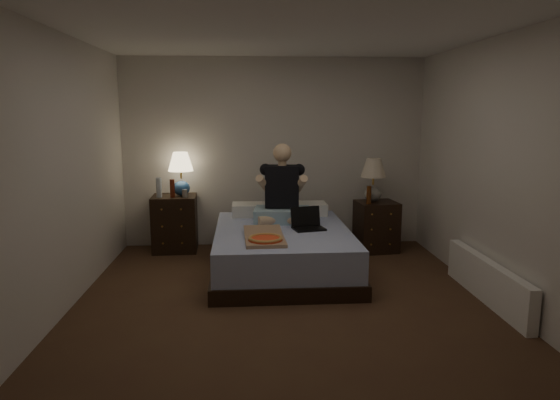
{
  "coord_description": "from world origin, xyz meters",
  "views": [
    {
      "loc": [
        -0.34,
        -4.42,
        1.8
      ],
      "look_at": [
        0.0,
        0.9,
        0.85
      ],
      "focal_mm": 32.0,
      "sensor_mm": 36.0,
      "label": 1
    }
  ],
  "objects": [
    {
      "name": "wall_back",
      "position": [
        0.0,
        2.25,
        1.25
      ],
      "size": [
        4.0,
        0.0,
        2.5
      ],
      "primitive_type": "cube",
      "rotation": [
        1.57,
        0.0,
        0.0
      ],
      "color": "white",
      "rests_on": "ground"
    },
    {
      "name": "lamp_right",
      "position": [
        1.26,
        1.84,
        0.93
      ],
      "size": [
        0.39,
        0.39,
        0.56
      ],
      "primitive_type": null,
      "rotation": [
        0.0,
        0.0,
        0.26
      ],
      "color": "gray",
      "rests_on": "nightstand_right"
    },
    {
      "name": "bed",
      "position": [
        0.03,
        1.03,
        0.25
      ],
      "size": [
        1.51,
        2.0,
        0.5
      ],
      "primitive_type": "cube",
      "rotation": [
        0.0,
        0.0,
        0.01
      ],
      "color": "#5F74BE",
      "rests_on": "floor"
    },
    {
      "name": "pizza_box",
      "position": [
        -0.18,
        0.42,
        0.54
      ],
      "size": [
        0.43,
        0.78,
        0.08
      ],
      "primitive_type": null,
      "rotation": [
        0.0,
        0.0,
        0.04
      ],
      "color": "tan",
      "rests_on": "bed"
    },
    {
      "name": "water_bottle",
      "position": [
        -1.47,
        1.9,
        0.85
      ],
      "size": [
        0.07,
        0.07,
        0.25
      ],
      "primitive_type": "cylinder",
      "color": "silver",
      "rests_on": "nightstand_left"
    },
    {
      "name": "floor",
      "position": [
        0.0,
        0.0,
        0.0
      ],
      "size": [
        4.0,
        4.5,
        0.0
      ],
      "primitive_type": "cube",
      "color": "#523923",
      "rests_on": "ground"
    },
    {
      "name": "beer_bottle_right",
      "position": [
        1.17,
        1.68,
        0.76
      ],
      "size": [
        0.06,
        0.06,
        0.23
      ],
      "primitive_type": "cylinder",
      "color": "#55280C",
      "rests_on": "nightstand_right"
    },
    {
      "name": "lamp_left",
      "position": [
        -1.21,
        2.03,
        1.0
      ],
      "size": [
        0.38,
        0.38,
        0.56
      ],
      "primitive_type": null,
      "rotation": [
        0.0,
        0.0,
        -0.23
      ],
      "color": "#2A599A",
      "rests_on": "nightstand_left"
    },
    {
      "name": "wall_front",
      "position": [
        0.0,
        -2.25,
        1.25
      ],
      "size": [
        4.0,
        0.0,
        2.5
      ],
      "primitive_type": "cube",
      "rotation": [
        -1.57,
        0.0,
        0.0
      ],
      "color": "white",
      "rests_on": "ground"
    },
    {
      "name": "wall_left",
      "position": [
        -2.0,
        0.0,
        1.25
      ],
      "size": [
        0.0,
        4.5,
        2.5
      ],
      "primitive_type": "cube",
      "rotation": [
        1.57,
        0.0,
        1.57
      ],
      "color": "white",
      "rests_on": "ground"
    },
    {
      "name": "wall_right",
      "position": [
        2.0,
        0.0,
        1.25
      ],
      "size": [
        0.0,
        4.5,
        2.5
      ],
      "primitive_type": "cube",
      "rotation": [
        1.57,
        0.0,
        -1.57
      ],
      "color": "white",
      "rests_on": "ground"
    },
    {
      "name": "ceiling",
      "position": [
        0.0,
        0.0,
        2.5
      ],
      "size": [
        4.0,
        4.5,
        0.0
      ],
      "primitive_type": "cube",
      "rotation": [
        3.14,
        0.0,
        0.0
      ],
      "color": "white",
      "rests_on": "ground"
    },
    {
      "name": "soda_can",
      "position": [
        -1.15,
        1.87,
        0.77
      ],
      "size": [
        0.07,
        0.07,
        0.1
      ],
      "primitive_type": "cylinder",
      "color": "#A7A8A3",
      "rests_on": "nightstand_left"
    },
    {
      "name": "nightstand_left",
      "position": [
        -1.3,
        2.0,
        0.36
      ],
      "size": [
        0.58,
        0.52,
        0.72
      ],
      "primitive_type": "cube",
      "rotation": [
        0.0,
        0.0,
        0.04
      ],
      "color": "black",
      "rests_on": "floor"
    },
    {
      "name": "beer_bottle_left",
      "position": [
        -1.3,
        1.88,
        0.84
      ],
      "size": [
        0.06,
        0.06,
        0.23
      ],
      "primitive_type": "cylinder",
      "color": "#5E1D0D",
      "rests_on": "nightstand_left"
    },
    {
      "name": "laptop",
      "position": [
        0.33,
        0.98,
        0.62
      ],
      "size": [
        0.39,
        0.35,
        0.24
      ],
      "primitive_type": null,
      "rotation": [
        0.0,
        0.0,
        0.22
      ],
      "color": "black",
      "rests_on": "bed"
    },
    {
      "name": "radiator",
      "position": [
        1.93,
        0.0,
        0.2
      ],
      "size": [
        0.1,
        1.6,
        0.4
      ],
      "primitive_type": "cube",
      "color": "white",
      "rests_on": "floor"
    },
    {
      "name": "nightstand_right",
      "position": [
        1.31,
        1.82,
        0.32
      ],
      "size": [
        0.55,
        0.5,
        0.65
      ],
      "primitive_type": "cube",
      "rotation": [
        0.0,
        0.0,
        0.12
      ],
      "color": "black",
      "rests_on": "floor"
    },
    {
      "name": "person",
      "position": [
        0.06,
        1.42,
        0.96
      ],
      "size": [
        0.71,
        0.59,
        0.93
      ],
      "primitive_type": null,
      "rotation": [
        0.0,
        0.0,
        -0.11
      ],
      "color": "black",
      "rests_on": "bed"
    }
  ]
}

